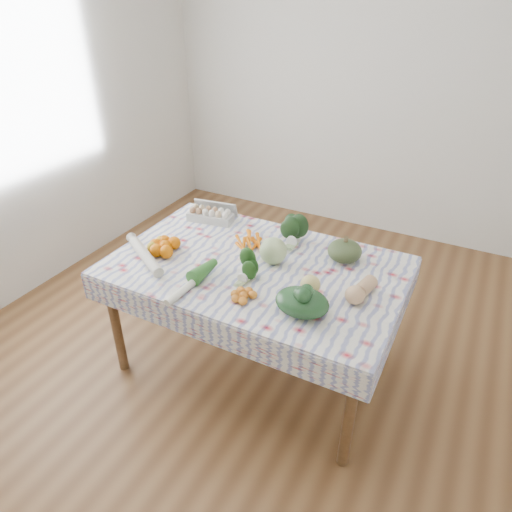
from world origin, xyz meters
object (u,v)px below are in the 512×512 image
kabocha_squash (345,251)px  grapefruit (310,285)px  butternut_squash (361,289)px  dining_table (256,277)px  egg_carton (210,215)px  cabbage (273,251)px

kabocha_squash → grapefruit: size_ratio=1.87×
kabocha_squash → butternut_squash: size_ratio=0.89×
grapefruit → dining_table: bearing=162.9°
egg_carton → kabocha_squash: (0.96, -0.07, 0.02)m
cabbage → butternut_squash: (0.54, -0.09, -0.03)m
dining_table → egg_carton: 0.65m
kabocha_squash → cabbage: bearing=-149.0°
egg_carton → grapefruit: 1.02m
dining_table → grapefruit: bearing=-17.1°
dining_table → cabbage: size_ratio=10.12×
kabocha_squash → cabbage: (-0.36, -0.21, 0.01)m
kabocha_squash → grapefruit: bearing=-97.9°
egg_carton → butternut_squash: butternut_squash is taller
kabocha_squash → dining_table: bearing=-147.2°
grapefruit → butternut_squash: bearing=20.0°
egg_carton → grapefruit: grapefruit is taller
kabocha_squash → egg_carton: bearing=175.8°
cabbage → grapefruit: bearing=-31.0°
egg_carton → dining_table: bearing=-41.6°
egg_carton → cabbage: cabbage is taller
cabbage → butternut_squash: cabbage is taller
dining_table → kabocha_squash: 0.54m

